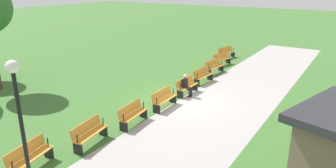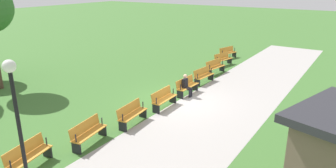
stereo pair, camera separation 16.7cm
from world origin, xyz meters
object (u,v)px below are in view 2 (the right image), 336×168
(bench_0, at_px, (228,53))
(bench_1, at_px, (223,59))
(bench_5, at_px, (164,98))
(bench_3, at_px, (203,75))
(lamp_post, at_px, (16,110))
(bench_7, at_px, (88,132))
(bench_6, at_px, (132,114))
(bench_4, at_px, (187,86))
(bench_8, at_px, (28,156))
(bench_2, at_px, (215,66))
(person_seated, at_px, (186,85))

(bench_0, height_order, bench_1, same)
(bench_0, bearing_deg, bench_5, 22.50)
(bench_3, height_order, lamp_post, lamp_post)
(bench_7, bearing_deg, bench_5, 166.16)
(bench_6, bearing_deg, bench_5, 171.35)
(bench_3, height_order, bench_4, same)
(bench_8, bearing_deg, bench_2, 166.14)
(bench_1, bearing_deg, person_seated, 19.84)
(bench_8, relative_size, lamp_post, 0.42)
(bench_1, distance_m, lamp_post, 17.04)
(bench_1, height_order, bench_8, same)
(lamp_post, bearing_deg, bench_0, -173.33)
(bench_4, distance_m, bench_6, 4.52)
(bench_7, bearing_deg, bench_2, 171.34)
(bench_3, distance_m, bench_8, 11.26)
(bench_2, height_order, bench_7, same)
(bench_8, bearing_deg, person_seated, 161.66)
(bench_1, height_order, person_seated, person_seated)
(bench_1, xyz_separation_m, lamp_post, (16.78, 1.68, 2.39))
(bench_0, bearing_deg, bench_4, 24.23)
(bench_2, relative_size, bench_5, 1.02)
(bench_1, distance_m, bench_6, 11.26)
(bench_5, relative_size, bench_6, 0.99)
(bench_0, height_order, bench_3, same)
(bench_2, bearing_deg, bench_0, -159.25)
(bench_0, xyz_separation_m, bench_7, (15.67, 0.95, 0.00))
(bench_7, bearing_deg, bench_3, 169.61)
(bench_2, height_order, bench_8, same)
(bench_5, height_order, bench_6, same)
(bench_5, relative_size, lamp_post, 0.41)
(bench_0, distance_m, lamp_post, 19.25)
(bench_0, distance_m, bench_4, 9.02)
(bench_7, height_order, lamp_post, lamp_post)
(bench_1, height_order, bench_3, same)
(bench_1, relative_size, bench_4, 1.03)
(bench_0, bearing_deg, bench_3, 25.95)
(person_seated, bearing_deg, bench_2, -171.80)
(bench_0, height_order, bench_4, same)
(bench_8, height_order, lamp_post, lamp_post)
(bench_3, bearing_deg, bench_5, 6.92)
(bench_2, xyz_separation_m, bench_5, (6.76, 0.41, 0.00))
(bench_2, bearing_deg, bench_4, 13.84)
(bench_5, distance_m, person_seated, 1.99)
(bench_0, height_order, bench_8, same)
(lamp_post, bearing_deg, bench_2, -175.00)
(person_seated, bearing_deg, bench_4, -152.59)
(bench_7, relative_size, lamp_post, 0.42)
(bench_7, bearing_deg, lamp_post, 12.43)
(bench_8, xyz_separation_m, lamp_post, (1.08, 1.68, 2.39))
(bench_3, xyz_separation_m, bench_4, (2.26, 0.14, 0.00))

